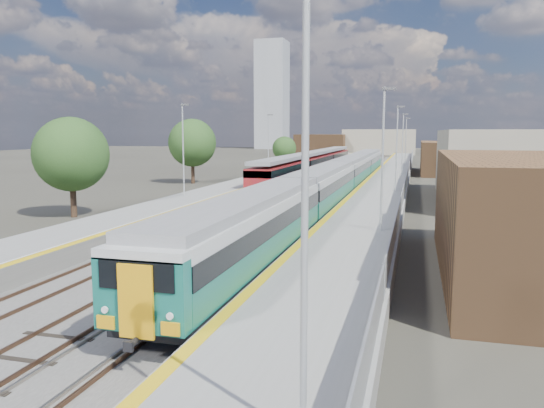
% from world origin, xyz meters
% --- Properties ---
extents(ground, '(320.00, 320.00, 0.00)m').
position_xyz_m(ground, '(0.00, 50.00, 0.00)').
color(ground, '#47443A').
rests_on(ground, ground).
extents(ballast_bed, '(10.50, 155.00, 0.06)m').
position_xyz_m(ballast_bed, '(-2.25, 52.50, 0.03)').
color(ballast_bed, '#565451').
rests_on(ballast_bed, ground).
extents(tracks, '(8.96, 160.00, 0.17)m').
position_xyz_m(tracks, '(-1.65, 54.18, 0.11)').
color(tracks, '#4C3323').
rests_on(tracks, ground).
extents(platform_right, '(4.70, 155.00, 8.52)m').
position_xyz_m(platform_right, '(5.28, 52.49, 0.54)').
color(platform_right, slate).
rests_on(platform_right, ground).
extents(platform_left, '(4.30, 155.00, 8.52)m').
position_xyz_m(platform_left, '(-9.05, 52.49, 0.52)').
color(platform_left, slate).
rests_on(platform_left, ground).
extents(buildings, '(72.00, 185.50, 40.00)m').
position_xyz_m(buildings, '(-18.12, 138.60, 10.70)').
color(buildings, brown).
rests_on(buildings, ground).
extents(green_train, '(2.68, 74.65, 2.95)m').
position_xyz_m(green_train, '(1.50, 42.87, 2.08)').
color(green_train, black).
rests_on(green_train, ground).
extents(red_train, '(2.70, 54.88, 3.41)m').
position_xyz_m(red_train, '(-5.50, 66.86, 2.02)').
color(red_train, black).
rests_on(red_train, ground).
extents(tree_a, '(5.40, 5.40, 7.32)m').
position_xyz_m(tree_a, '(-15.88, 27.13, 4.61)').
color(tree_a, '#382619').
rests_on(tree_a, ground).
extents(tree_b, '(5.77, 5.77, 7.82)m').
position_xyz_m(tree_b, '(-17.91, 53.42, 4.93)').
color(tree_b, '#382619').
rests_on(tree_b, ground).
extents(tree_c, '(4.08, 4.08, 5.52)m').
position_xyz_m(tree_c, '(-13.46, 81.79, 3.47)').
color(tree_c, '#382619').
rests_on(tree_c, ground).
extents(tree_d, '(4.38, 4.38, 5.94)m').
position_xyz_m(tree_d, '(19.93, 64.96, 3.73)').
color(tree_d, '#382619').
rests_on(tree_d, ground).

